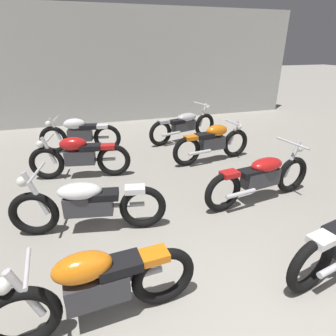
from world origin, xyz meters
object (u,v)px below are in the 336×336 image
at_px(motorcycle_left_row_2, 79,156).
at_px(motorcycle_left_row_3, 80,134).
at_px(motorcycle_right_row_2, 213,142).
at_px(motorcycle_right_row_3, 184,125).
at_px(motorcycle_right_row_1, 261,177).
at_px(motorcycle_left_row_1, 88,203).
at_px(motorcycle_left_row_0, 96,286).

distance_m(motorcycle_left_row_2, motorcycle_left_row_3, 1.54).
xyz_separation_m(motorcycle_right_row_2, motorcycle_right_row_3, (-0.09, 1.59, -0.01)).
bearing_deg(motorcycle_left_row_3, motorcycle_right_row_2, -28.65).
bearing_deg(motorcycle_right_row_3, motorcycle_right_row_1, -88.83).
relative_size(motorcycle_left_row_1, motorcycle_right_row_3, 1.01).
height_order(motorcycle_left_row_2, motorcycle_right_row_2, same).
distance_m(motorcycle_left_row_0, motorcycle_right_row_3, 5.71).
relative_size(motorcycle_right_row_1, motorcycle_right_row_3, 1.02).
bearing_deg(motorcycle_right_row_1, motorcycle_right_row_3, 91.17).
bearing_deg(motorcycle_right_row_1, motorcycle_right_row_2, 89.40).
distance_m(motorcycle_left_row_2, motorcycle_right_row_1, 3.44).
bearing_deg(motorcycle_right_row_2, motorcycle_left_row_1, -146.44).
xyz_separation_m(motorcycle_left_row_3, motorcycle_right_row_2, (2.84, -1.55, 0.00)).
bearing_deg(motorcycle_left_row_0, motorcycle_left_row_2, 90.85).
height_order(motorcycle_left_row_1, motorcycle_right_row_3, same).
height_order(motorcycle_left_row_0, motorcycle_right_row_3, motorcycle_right_row_3).
bearing_deg(motorcycle_left_row_2, motorcycle_left_row_1, -88.25).
relative_size(motorcycle_left_row_3, motorcycle_right_row_2, 0.99).
height_order(motorcycle_right_row_2, motorcycle_right_row_3, motorcycle_right_row_3).
bearing_deg(motorcycle_left_row_2, motorcycle_left_row_0, -89.15).
bearing_deg(motorcycle_left_row_3, motorcycle_right_row_3, 0.68).
distance_m(motorcycle_left_row_3, motorcycle_right_row_2, 3.24).
bearing_deg(motorcycle_right_row_3, motorcycle_left_row_1, -128.36).
relative_size(motorcycle_left_row_1, motorcycle_right_row_1, 0.99).
bearing_deg(motorcycle_right_row_1, motorcycle_left_row_2, 146.70).
distance_m(motorcycle_left_row_2, motorcycle_right_row_3, 3.21).
distance_m(motorcycle_left_row_1, motorcycle_right_row_1, 2.81).
height_order(motorcycle_left_row_2, motorcycle_left_row_3, same).
relative_size(motorcycle_left_row_0, motorcycle_left_row_2, 1.01).
bearing_deg(motorcycle_left_row_0, motorcycle_right_row_2, 50.26).
height_order(motorcycle_left_row_1, motorcycle_right_row_1, same).
xyz_separation_m(motorcycle_right_row_1, motorcycle_right_row_3, (-0.07, 3.46, 0.00)).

